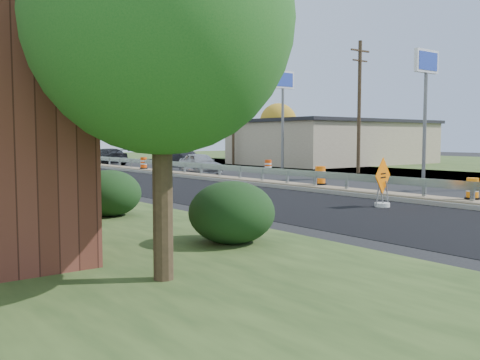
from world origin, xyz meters
TOP-DOWN VIEW (x-y plane):
  - ground at (0.00, 0.00)m, footprint 140.00×140.00m
  - grass_verge_far at (30.00, 10.00)m, footprint 40.00×120.00m
  - milled_overlay at (-4.40, 10.00)m, footprint 7.20×120.00m
  - median at (0.00, 8.00)m, footprint 1.60×55.00m
  - guardrail at (0.00, 9.00)m, footprint 0.10×46.15m
  - retail_building_near at (20.99, 20.00)m, footprint 18.50×12.50m
  - pylon_sign_south at (10.50, 3.00)m, footprint 2.20×0.30m
  - pylon_sign_mid at (10.50, 16.00)m, footprint 2.20×0.30m
  - pylon_sign_north at (10.50, 30.00)m, footprint 2.20×0.30m
  - utility_pole_smid at (11.50, 9.00)m, footprint 1.90×0.26m
  - utility_pole_nmid at (11.50, 24.00)m, footprint 1.90×0.26m
  - utility_pole_north at (11.50, 39.00)m, footprint 1.90×0.26m
  - hedge_south at (-11.00, -6.00)m, footprint 2.09×2.09m
  - hedge_mid at (-11.50, 0.00)m, footprint 2.09×2.09m
  - hedge_north at (-11.00, 6.00)m, footprint 2.09×2.09m
  - tree_near_green at (-14.00, -8.00)m, footprint 4.62×4.62m
  - tree_far_yellow at (26.00, 34.00)m, footprint 4.62×4.62m
  - caution_sign at (-2.57, -3.95)m, footprint 1.29×0.55m
  - barrel_median_near at (0.55, -5.69)m, footprint 0.55×0.55m
  - barrel_median_mid at (0.55, 2.20)m, footprint 0.63×0.63m
  - barrel_median_far at (0.05, 19.94)m, footprint 0.59×0.59m
  - barrel_shoulder_near at (7.12, 13.83)m, footprint 0.63×0.63m
  - barrel_shoulder_far at (9.20, 31.43)m, footprint 0.65×0.65m
  - car_silver at (2.10, 15.37)m, footprint 2.36×4.62m
  - car_dark_mid at (6.41, 24.28)m, footprint 1.85×4.38m
  - car_dark_far at (2.12, 31.46)m, footprint 2.61×5.52m

SIDE VIEW (x-z plane):
  - ground at x=0.00m, z-range 0.00..0.00m
  - milled_overlay at x=-4.40m, z-range 0.00..0.01m
  - grass_verge_far at x=30.00m, z-range 0.00..0.03m
  - median at x=0.00m, z-range 0.00..0.23m
  - barrel_shoulder_near at x=7.12m, z-range -0.02..0.90m
  - barrel_shoulder_far at x=9.20m, z-range -0.02..0.94m
  - caution_sign at x=-2.57m, z-range -0.45..1.38m
  - barrel_median_near at x=0.55m, z-range 0.21..1.02m
  - barrel_median_far at x=0.05m, z-range 0.21..1.08m
  - barrel_median_mid at x=0.55m, z-range 0.21..1.13m
  - car_dark_mid at x=6.41m, z-range 0.00..1.40m
  - guardrail at x=0.00m, z-range 0.37..1.09m
  - car_silver at x=2.10m, z-range 0.00..1.50m
  - hedge_south at x=-11.00m, z-range 0.00..1.52m
  - hedge_mid at x=-11.50m, z-range 0.00..1.52m
  - hedge_north at x=-11.00m, z-range 0.00..1.52m
  - car_dark_far at x=2.12m, z-range 0.00..1.56m
  - retail_building_near at x=20.99m, z-range 0.02..4.29m
  - tree_near_green at x=-14.00m, z-range 1.11..7.97m
  - tree_far_yellow at x=26.00m, z-range 1.11..7.97m
  - utility_pole_smid at x=11.50m, z-range 0.23..9.63m
  - utility_pole_nmid at x=11.50m, z-range 0.23..9.63m
  - utility_pole_north at x=11.50m, z-range 0.23..9.63m
  - pylon_sign_south at x=10.50m, z-range 2.53..10.43m
  - pylon_sign_mid at x=10.50m, z-range 2.53..10.43m
  - pylon_sign_north at x=10.50m, z-range 2.53..10.43m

